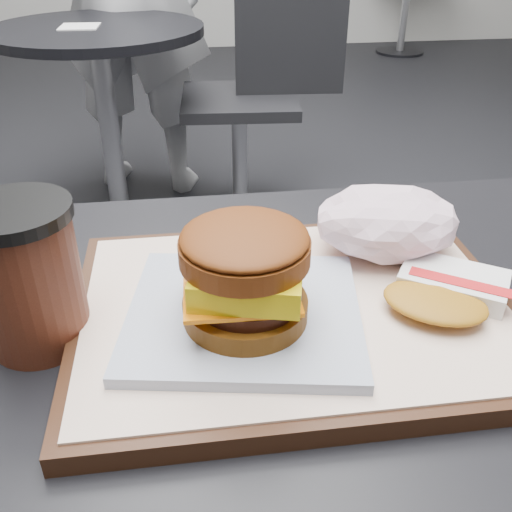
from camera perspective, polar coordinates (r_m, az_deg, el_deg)
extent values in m
cube|color=black|center=(0.50, 5.74, -10.70)|extent=(0.80, 0.60, 0.04)
cube|color=black|center=(0.50, 3.87, -5.59)|extent=(0.38, 0.28, 0.02)
cube|color=silver|center=(0.50, 3.91, -4.68)|extent=(0.36, 0.26, 0.00)
cube|color=silver|center=(0.47, -1.20, -5.79)|extent=(0.22, 0.20, 0.01)
cylinder|color=brown|center=(0.46, -1.07, -5.21)|extent=(0.12, 0.12, 0.02)
cylinder|color=#321107|center=(0.45, -0.84, -3.76)|extent=(0.10, 0.10, 0.01)
cube|color=orange|center=(0.45, -1.64, -2.91)|extent=(0.09, 0.09, 0.00)
cube|color=yellow|center=(0.44, -0.70, -1.76)|extent=(0.10, 0.10, 0.02)
cylinder|color=brown|center=(0.43, -1.14, 0.54)|extent=(0.12, 0.12, 0.02)
ellipsoid|color=#69300F|center=(0.42, -1.16, 1.87)|extent=(0.11, 0.11, 0.02)
cube|color=white|center=(0.53, 19.12, -2.47)|extent=(0.11, 0.10, 0.02)
cube|color=red|center=(0.52, 19.97, -2.52)|extent=(0.08, 0.06, 0.00)
ellipsoid|color=#BA7D1D|center=(0.50, 17.46, -4.40)|extent=(0.11, 0.10, 0.01)
cylinder|color=#40190F|center=(0.49, -21.67, -2.40)|extent=(0.08, 0.08, 0.12)
cylinder|color=black|center=(0.46, -23.17, 4.02)|extent=(0.09, 0.09, 0.01)
cylinder|color=black|center=(2.29, -13.13, 2.85)|extent=(0.44, 0.44, 0.02)
cylinder|color=#A5A5AA|center=(2.14, -14.31, 11.30)|extent=(0.07, 0.07, 0.70)
cylinder|color=black|center=(2.05, -15.73, 20.87)|extent=(0.70, 0.70, 0.03)
cube|color=white|center=(2.03, -17.24, 21.07)|extent=(0.12, 0.12, 0.00)
cylinder|color=#B4B4BA|center=(2.28, -1.63, 9.48)|extent=(0.06, 0.06, 0.44)
cube|color=black|center=(2.20, -1.72, 15.27)|extent=(0.45, 0.45, 0.04)
cube|color=black|center=(2.18, 3.51, 21.00)|extent=(0.40, 0.06, 0.40)
cylinder|color=black|center=(5.32, 14.16, 19.21)|extent=(0.40, 0.40, 0.02)
cylinder|color=#A5A5AA|center=(5.26, 14.71, 23.02)|extent=(0.06, 0.06, 0.70)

